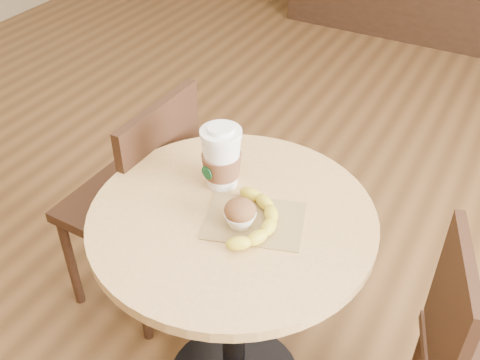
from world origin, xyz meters
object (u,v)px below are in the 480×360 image
Objects in this scene: cafe_table at (233,271)px; chair_left at (140,199)px; banana at (251,220)px; coffee_cup at (222,159)px; muffin at (240,213)px.

chair_left is at bearing 158.27° from cafe_table.
cafe_table is at bearing 151.31° from banana.
coffee_cup is (-0.08, 0.09, 0.29)m from cafe_table.
coffee_cup is 0.18m from muffin.
chair_left is 0.52m from coffee_cup.
chair_left is 0.62m from muffin.
coffee_cup is at bearing 135.19° from muffin.
banana is (0.15, -0.11, -0.06)m from coffee_cup.
cafe_table is 0.25m from muffin.
coffee_cup reaches higher than muffin.
chair_left is (-0.46, 0.18, -0.06)m from cafe_table.
coffee_cup reaches higher than chair_left.
chair_left is 0.63m from banana.
chair_left is 3.70× the size of banana.
muffin reaches higher than cafe_table.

